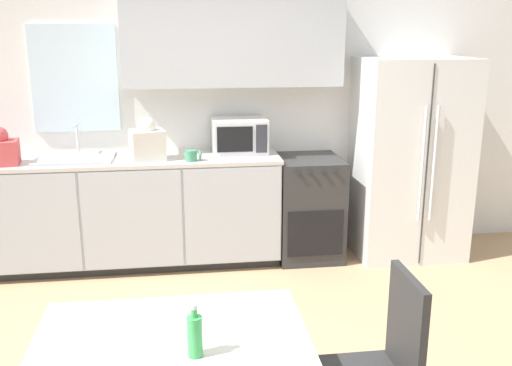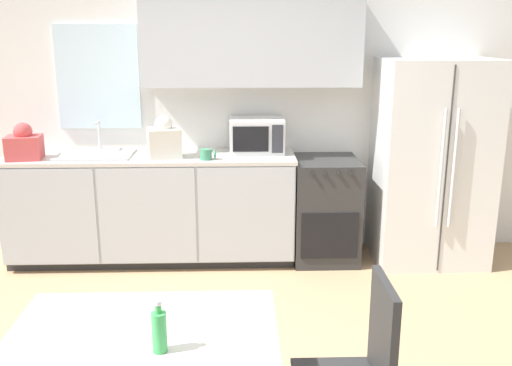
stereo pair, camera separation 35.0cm
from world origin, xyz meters
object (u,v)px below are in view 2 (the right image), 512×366
coffee_mug (207,154)px  microwave (257,135)px  oven_range (325,209)px  drink_bottle (159,330)px  refrigerator (432,162)px  dining_chair_side (362,365)px  dining_table (144,354)px

coffee_mug → microwave: bearing=33.9°
oven_range → drink_bottle: bearing=-111.7°
oven_range → refrigerator: refrigerator is taller
oven_range → dining_chair_side: dining_chair_side is taller
oven_range → refrigerator: 0.99m
microwave → refrigerator: bearing=-5.4°
microwave → dining_chair_side: microwave is taller
coffee_mug → drink_bottle: coffee_mug is taller
dining_chair_side → drink_bottle: bearing=101.3°
oven_range → coffee_mug: 1.15m
dining_table → dining_chair_side: bearing=1.4°
dining_chair_side → refrigerator: bearing=-24.0°
microwave → coffee_mug: size_ratio=3.50×
dining_table → dining_chair_side: dining_chair_side is taller
refrigerator → drink_bottle: bearing=-126.5°
coffee_mug → dining_table: coffee_mug is taller
oven_range → dining_chair_side: 2.53m
refrigerator → microwave: refrigerator is taller
microwave → coffee_mug: bearing=-146.1°
microwave → oven_range: bearing=-9.6°
refrigerator → microwave: bearing=174.6°
dining_chair_side → drink_bottle: 0.92m
coffee_mug → dining_chair_side: (0.79, -2.34, -0.45)m
oven_range → refrigerator: bearing=-2.6°
coffee_mug → dining_table: 2.40m
coffee_mug → dining_chair_side: coffee_mug is taller
oven_range → microwave: (-0.59, 0.10, 0.64)m
microwave → coffee_mug: microwave is taller
dining_chair_side → microwave: bearing=8.3°
dining_chair_side → oven_range: bearing=-4.7°
dining_table → microwave: bearing=77.8°
drink_bottle → coffee_mug: bearing=88.6°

